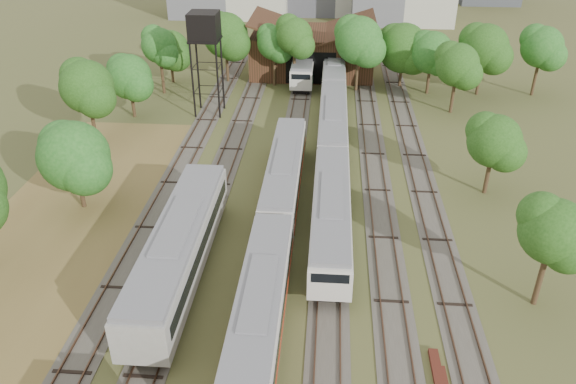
{
  "coord_description": "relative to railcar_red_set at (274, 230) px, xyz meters",
  "views": [
    {
      "loc": [
        1.53,
        -17.69,
        23.91
      ],
      "look_at": [
        -1.37,
        19.8,
        2.5
      ],
      "focal_mm": 35.0,
      "sensor_mm": 36.0,
      "label": 1
    }
  ],
  "objects": [
    {
      "name": "dry_grass_patch",
      "position": [
        -16.0,
        -7.42,
        -1.79
      ],
      "size": [
        14.0,
        60.0,
        0.04
      ],
      "primitive_type": "cube",
      "color": "brown",
      "rests_on": "ground"
    },
    {
      "name": "tracks",
      "position": [
        1.33,
        9.58,
        -1.77
      ],
      "size": [
        24.6,
        80.0,
        0.19
      ],
      "color": "#4C473D",
      "rests_on": "ground"
    },
    {
      "name": "railcar_red_set",
      "position": [
        0.0,
        0.0,
        0.0
      ],
      "size": [
        2.77,
        34.57,
        3.42
      ],
      "color": "black",
      "rests_on": "ground"
    },
    {
      "name": "railcar_green_set",
      "position": [
        4.0,
        19.92,
        0.04
      ],
      "size": [
        2.82,
        52.08,
        3.49
      ],
      "color": "black",
      "rests_on": "ground"
    },
    {
      "name": "railcar_rear",
      "position": [
        0.0,
        40.52,
        0.01
      ],
      "size": [
        2.78,
        16.08,
        3.43
      ],
      "color": "black",
      "rests_on": "ground"
    },
    {
      "name": "old_grey_coach",
      "position": [
        -6.0,
        -3.24,
        0.38
      ],
      "size": [
        3.23,
        18.0,
        4.0
      ],
      "color": "black",
      "rests_on": "ground"
    },
    {
      "name": "water_tower",
      "position": [
        -10.03,
        26.46,
        7.67
      ],
      "size": [
        3.25,
        3.25,
        11.24
      ],
      "color": "black",
      "rests_on": "ground"
    },
    {
      "name": "maintenance_shed",
      "position": [
        1.0,
        42.56,
        1.11
      ],
      "size": [
        16.45,
        11.55,
        7.58
      ],
      "color": "#322112",
      "rests_on": "ground"
    },
    {
      "name": "tree_band_left",
      "position": [
        -18.41,
        7.53,
        3.34
      ],
      "size": [
        9.06,
        64.84,
        8.99
      ],
      "color": "#382616",
      "rests_on": "ground"
    },
    {
      "name": "tree_band_far",
      "position": [
        7.89,
        35.84,
        3.93
      ],
      "size": [
        50.09,
        10.11,
        9.19
      ],
      "color": "#382616",
      "rests_on": "ground"
    },
    {
      "name": "tree_band_right",
      "position": [
        17.25,
        14.07,
        3.49
      ],
      "size": [
        4.91,
        37.45,
        7.93
      ],
      "color": "#382616",
      "rests_on": "ground"
    }
  ]
}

